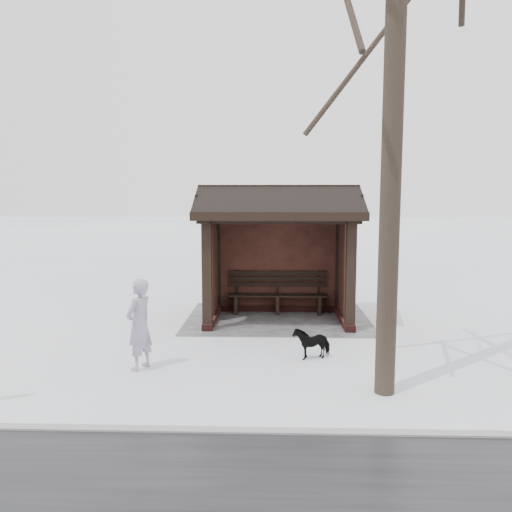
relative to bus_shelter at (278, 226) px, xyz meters
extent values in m
plane|color=white|center=(0.00, 0.16, -2.17)|extent=(120.00, 120.00, 0.00)
cube|color=gray|center=(0.00, 5.66, -2.16)|extent=(120.00, 0.15, 0.06)
cube|color=gray|center=(0.00, -0.04, -2.16)|extent=(4.20, 3.20, 0.02)
cube|color=#351413|center=(0.00, -0.74, -2.09)|extent=(3.30, 0.22, 0.16)
cube|color=#351413|center=(-1.50, 0.16, -2.09)|extent=(0.22, 2.10, 0.16)
cube|color=#351413|center=(1.50, 0.16, -2.09)|extent=(0.22, 2.10, 0.16)
cube|color=black|center=(-1.50, 1.06, -1.02)|extent=(0.20, 0.20, 2.30)
cube|color=black|center=(1.50, 1.06, -1.02)|extent=(0.20, 0.20, 2.30)
cube|color=black|center=(-1.50, -0.74, -1.02)|extent=(0.20, 0.20, 2.30)
cube|color=black|center=(1.50, -0.74, -1.02)|extent=(0.20, 0.20, 2.30)
cube|color=black|center=(0.00, -0.74, -0.94)|extent=(2.80, 0.08, 2.14)
cube|color=black|center=(-1.50, -0.16, -0.94)|extent=(0.08, 1.17, 2.14)
cube|color=black|center=(1.50, -0.16, -0.94)|extent=(0.08, 1.17, 2.14)
cube|color=black|center=(0.00, 1.06, 0.19)|extent=(3.40, 0.20, 0.18)
cube|color=black|center=(0.00, -0.74, 0.19)|extent=(3.40, 0.20, 0.18)
cylinder|color=black|center=(-1.50, 4.36, 2.11)|extent=(0.29, 0.29, 8.55)
imported|color=#9A90A9|center=(2.30, 3.48, -1.41)|extent=(0.55, 0.64, 1.50)
imported|color=black|center=(-0.57, 2.79, -1.89)|extent=(0.71, 0.52, 0.54)
camera|label=1|loc=(0.13, 11.36, 0.65)|focal=35.00mm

